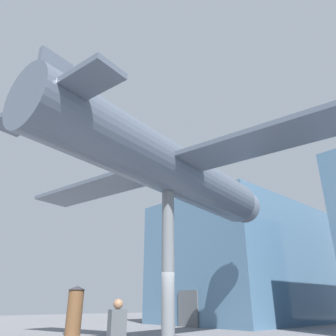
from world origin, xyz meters
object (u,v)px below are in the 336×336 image
(suspended_airplane, at_px, (172,170))
(info_kiosk, at_px, (75,310))
(visitor_person, at_px, (117,330))
(support_pylon_central, at_px, (168,264))

(suspended_airplane, relative_size, info_kiosk, 7.18)
(visitor_person, bearing_deg, suspended_airplane, 38.32)
(suspended_airplane, height_order, info_kiosk, suspended_airplane)
(visitor_person, distance_m, info_kiosk, 9.74)
(visitor_person, xyz_separation_m, info_kiosk, (-9.03, 3.64, 0.28))
(suspended_airplane, relative_size, visitor_person, 10.50)
(info_kiosk, bearing_deg, support_pylon_central, -0.10)
(support_pylon_central, height_order, suspended_airplane, suspended_airplane)
(suspended_airplane, bearing_deg, visitor_person, -70.60)
(support_pylon_central, distance_m, suspended_airplane, 3.87)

